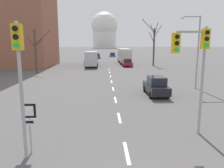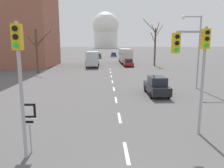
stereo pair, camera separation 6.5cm
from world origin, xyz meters
TOP-DOWN VIEW (x-y plane):
  - lane_stripe_0 at (0.00, 3.83)m, footprint 0.16×2.00m
  - lane_stripe_1 at (0.00, 8.33)m, footprint 0.16×2.00m
  - lane_stripe_2 at (0.00, 12.83)m, footprint 0.16×2.00m
  - lane_stripe_3 at (0.00, 17.33)m, footprint 0.16×2.00m
  - lane_stripe_4 at (0.00, 21.83)m, footprint 0.16×2.00m
  - lane_stripe_5 at (0.00, 26.33)m, footprint 0.16×2.00m
  - lane_stripe_6 at (0.00, 30.83)m, footprint 0.16×2.00m
  - lane_stripe_7 at (0.00, 35.33)m, footprint 0.16×2.00m
  - traffic_signal_near_left at (-4.14, 3.57)m, footprint 0.36×0.34m
  - traffic_signal_near_right at (3.45, 5.72)m, footprint 1.79×0.34m
  - route_sign_post at (-4.06, 3.96)m, footprint 0.60×0.08m
  - street_lamp_right at (8.26, 17.31)m, footprint 2.06×0.36m
  - sedan_near_left at (3.77, 14.45)m, footprint 1.71×4.28m
  - sedan_near_right at (2.26, 76.33)m, footprint 1.97×4.21m
  - sedan_mid_centre at (-3.09, 67.08)m, footprint 1.98×4.17m
  - sedan_far_left at (3.88, 40.22)m, footprint 1.92×4.48m
  - sedan_far_right at (-4.51, 46.23)m, footprint 1.75×4.42m
  - city_bus at (4.04, 48.77)m, footprint 2.66×10.80m
  - delivery_truck at (-3.40, 39.65)m, footprint 2.44×7.20m
  - bare_tree_left_near at (-11.70, 30.71)m, footprint 3.48×2.40m
  - bare_tree_right_near at (9.65, 41.67)m, footprint 4.77×3.99m
  - capitol_dome at (0.00, 244.28)m, footprint 28.81×28.81m
  - apartment_block_left at (-20.80, 42.49)m, footprint 18.00×14.00m

SIDE VIEW (x-z plane):
  - lane_stripe_0 at x=0.00m, z-range 0.00..0.01m
  - lane_stripe_1 at x=0.00m, z-range 0.00..0.01m
  - lane_stripe_2 at x=0.00m, z-range 0.00..0.01m
  - lane_stripe_3 at x=0.00m, z-range 0.00..0.01m
  - lane_stripe_4 at x=0.00m, z-range 0.00..0.01m
  - lane_stripe_5 at x=0.00m, z-range 0.00..0.01m
  - lane_stripe_6 at x=0.00m, z-range 0.00..0.01m
  - lane_stripe_7 at x=0.00m, z-range 0.00..0.01m
  - sedan_mid_centre at x=-3.09m, z-range 0.01..1.59m
  - sedan_far_right at x=-4.51m, z-range 0.01..1.60m
  - sedan_near_right at x=2.26m, z-range 0.02..1.60m
  - sedan_far_left at x=3.88m, z-range 0.01..1.64m
  - sedan_near_left at x=3.77m, z-range -0.02..1.70m
  - route_sign_post at x=-4.06m, z-range 0.39..2.60m
  - delivery_truck at x=-3.40m, z-range 0.13..3.27m
  - city_bus at x=4.04m, z-range 0.31..3.79m
  - bare_tree_left_near at x=-11.70m, z-range 0.26..7.18m
  - traffic_signal_near_left at x=-4.14m, z-range 1.05..6.46m
  - traffic_signal_near_right at x=3.45m, z-range 1.39..6.78m
  - street_lamp_right at x=8.26m, z-range 0.90..8.25m
  - bare_tree_right_near at x=9.65m, z-range -0.31..9.58m
  - apartment_block_left at x=-20.80m, z-range 0.00..26.07m
  - capitol_dome at x=0.00m, z-range -0.53..40.17m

